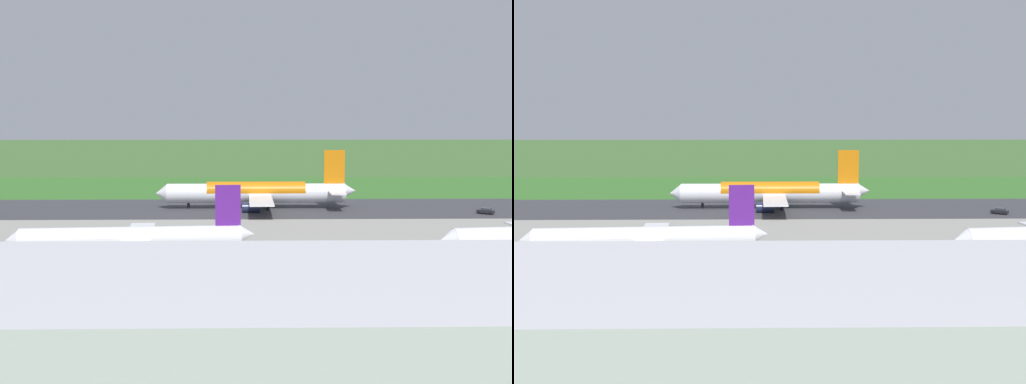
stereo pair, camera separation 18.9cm
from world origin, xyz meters
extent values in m
plane|color=#3D662D|center=(0.00, 0.00, 0.00)|extent=(800.00, 800.00, 0.00)
cube|color=#38383D|center=(0.00, 0.00, 0.03)|extent=(600.00, 37.07, 0.06)
cube|color=gray|center=(0.00, 67.90, 0.03)|extent=(440.00, 110.00, 0.05)
cube|color=#346B27|center=(0.00, -43.01, 0.02)|extent=(600.00, 80.00, 0.04)
cylinder|color=white|center=(6.28, 0.00, 4.20)|extent=(48.01, 5.31, 5.20)
cone|color=white|center=(31.78, 0.06, 4.20)|extent=(3.01, 4.95, 4.94)
cone|color=white|center=(-18.92, -0.06, 4.80)|extent=(3.51, 4.43, 4.42)
cube|color=orange|center=(-14.84, -0.05, 11.30)|extent=(5.60, 0.51, 9.00)
cube|color=white|center=(-14.85, 5.45, 5.00)|extent=(4.02, 9.01, 0.36)
cube|color=white|center=(-14.82, -5.55, 5.00)|extent=(4.02, 9.01, 0.36)
cube|color=white|center=(5.26, 11.00, 3.80)|extent=(6.05, 22.01, 0.35)
cube|color=white|center=(5.31, -11.00, 3.80)|extent=(6.05, 22.01, 0.35)
cylinder|color=#23284C|center=(7.77, 7.50, 1.32)|extent=(4.51, 2.81, 2.80)
cylinder|color=#23284C|center=(7.80, -7.50, 1.32)|extent=(4.51, 2.81, 2.80)
cylinder|color=black|center=(24.52, 0.04, 1.71)|extent=(0.70, 0.70, 3.42)
cylinder|color=black|center=(3.27, 3.99, 1.71)|extent=(0.70, 0.70, 3.42)
cylinder|color=black|center=(3.29, -4.01, 1.71)|extent=(0.70, 0.70, 3.42)
cylinder|color=orange|center=(6.28, 0.00, 4.72)|extent=(26.41, 5.29, 5.23)
cone|color=white|center=(-25.94, 65.77, 3.74)|extent=(3.16, 4.67, 4.40)
cylinder|color=white|center=(30.07, 60.81, 3.49)|extent=(40.08, 7.02, 4.32)
cone|color=white|center=(51.21, 62.25, 3.49)|extent=(2.77, 4.26, 4.10)
cone|color=white|center=(9.18, 59.39, 3.99)|extent=(3.15, 3.86, 3.67)
cube|color=#591E8C|center=(12.56, 59.62, 9.39)|extent=(4.67, 0.73, 7.48)
cube|color=white|center=(28.62, 69.87, 3.16)|extent=(6.21, 18.57, 0.29)
cube|color=white|center=(29.86, 51.64, 3.16)|extent=(6.21, 18.57, 0.29)
cylinder|color=black|center=(30.07, 60.81, 0.66)|extent=(0.66, 0.66, 1.33)
cube|color=silver|center=(4.92, 137.90, 7.88)|extent=(108.25, 23.65, 15.75)
cube|color=#334C60|center=(4.92, 126.02, 8.66)|extent=(103.92, 0.16, 5.67)
cube|color=black|center=(-52.35, 11.16, 0.70)|extent=(4.38, 4.07, 0.75)
cube|color=#2D333D|center=(-52.50, 11.29, 1.35)|extent=(2.78, 2.71, 0.55)
cylinder|color=black|center=(-50.73, 10.91, 0.32)|extent=(0.63, 0.58, 0.64)
cylinder|color=black|center=(-51.82, 9.61, 0.32)|extent=(0.63, 0.58, 0.64)
cylinder|color=black|center=(-52.88, 12.71, 0.32)|extent=(0.63, 0.58, 0.64)
cylinder|color=black|center=(-53.97, 11.40, 0.32)|extent=(0.63, 0.58, 0.64)
cylinder|color=slate|center=(10.30, -40.37, 1.09)|extent=(0.10, 0.10, 2.17)
cube|color=red|center=(10.30, -40.39, 2.47)|extent=(0.60, 0.04, 0.60)
cone|color=orange|center=(13.99, -44.18, 0.28)|extent=(0.40, 0.40, 0.55)
camera|label=1|loc=(9.83, 184.31, 27.12)|focal=48.36mm
camera|label=2|loc=(9.64, 184.31, 27.12)|focal=48.36mm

